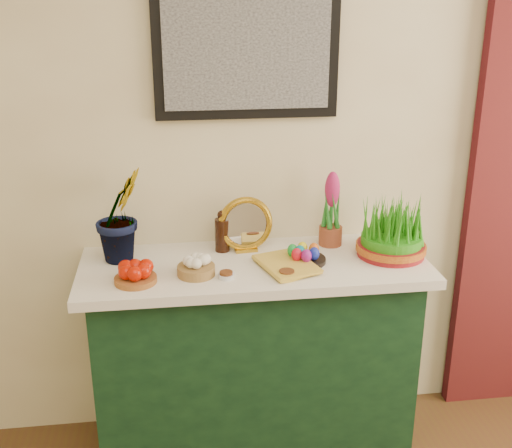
% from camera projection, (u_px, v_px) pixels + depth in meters
% --- Properties ---
extents(sideboard, '(1.30, 0.45, 0.85)m').
position_uv_depth(sideboard, '(254.00, 361.00, 2.75)').
color(sideboard, '#153B1C').
rests_on(sideboard, ground).
extents(tablecloth, '(1.40, 0.55, 0.04)m').
position_uv_depth(tablecloth, '(254.00, 266.00, 2.60)').
color(tablecloth, silver).
rests_on(tablecloth, sideboard).
extents(hyacinth_green, '(0.33, 0.33, 0.50)m').
position_uv_depth(hyacinth_green, '(119.00, 200.00, 2.53)').
color(hyacinth_green, '#267C26').
rests_on(hyacinth_green, tablecloth).
extents(apple_bowl, '(0.21, 0.21, 0.08)m').
position_uv_depth(apple_bowl, '(135.00, 274.00, 2.40)').
color(apple_bowl, brown).
rests_on(apple_bowl, tablecloth).
extents(garlic_basket, '(0.17, 0.17, 0.08)m').
position_uv_depth(garlic_basket, '(196.00, 267.00, 2.46)').
color(garlic_basket, olive).
rests_on(garlic_basket, tablecloth).
extents(vinegar_cruet, '(0.06, 0.06, 0.18)m').
position_uv_depth(vinegar_cruet, '(222.00, 233.00, 2.67)').
color(vinegar_cruet, black).
rests_on(vinegar_cruet, tablecloth).
extents(mirror, '(0.24, 0.08, 0.23)m').
position_uv_depth(mirror, '(246.00, 225.00, 2.67)').
color(mirror, gold).
rests_on(mirror, tablecloth).
extents(book, '(0.24, 0.29, 0.03)m').
position_uv_depth(book, '(265.00, 268.00, 2.49)').
color(book, gold).
rests_on(book, tablecloth).
extents(spice_dish_left, '(0.06, 0.06, 0.03)m').
position_uv_depth(spice_dish_left, '(226.00, 275.00, 2.44)').
color(spice_dish_left, silver).
rests_on(spice_dish_left, tablecloth).
extents(spice_dish_right, '(0.07, 0.07, 0.03)m').
position_uv_depth(spice_dish_right, '(287.00, 274.00, 2.44)').
color(spice_dish_right, silver).
rests_on(spice_dish_right, tablecloth).
extents(egg_plate, '(0.22, 0.22, 0.07)m').
position_uv_depth(egg_plate, '(304.00, 256.00, 2.58)').
color(egg_plate, black).
rests_on(egg_plate, tablecloth).
extents(hyacinth_pink, '(0.10, 0.10, 0.32)m').
position_uv_depth(hyacinth_pink, '(331.00, 212.00, 2.71)').
color(hyacinth_pink, brown).
rests_on(hyacinth_pink, tablecloth).
extents(wheatgrass_sabzeh, '(0.29, 0.29, 0.23)m').
position_uv_depth(wheatgrass_sabzeh, '(392.00, 232.00, 2.62)').
color(wheatgrass_sabzeh, maroon).
rests_on(wheatgrass_sabzeh, tablecloth).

